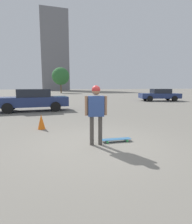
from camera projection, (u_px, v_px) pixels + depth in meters
The scene contains 8 objects.
ground_plane at pixel (96, 145), 5.07m from camera, with size 220.00×220.00×0.00m, color gray.
person at pixel (96, 108), 4.91m from camera, with size 0.62×0.28×1.71m.
skateboard at pixel (116, 139), 5.35m from camera, with size 0.93×0.33×0.08m.
car_parked_near at pixel (33, 100), 12.02m from camera, with size 4.76×2.00×1.51m.
car_parked_far at pixel (160, 95), 20.60m from camera, with size 4.87×2.88×1.41m.
building_block_distant at pixel (54, 53), 77.47m from camera, with size 11.17×15.00×32.62m.
tree_distant at pixel (61, 76), 45.09m from camera, with size 4.47×4.47×6.59m.
traffic_cone at pixel (41, 122), 6.89m from camera, with size 0.29×0.29×0.60m.
Camera 1 is at (-1.44, -4.66, 1.67)m, focal length 28.00 mm.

